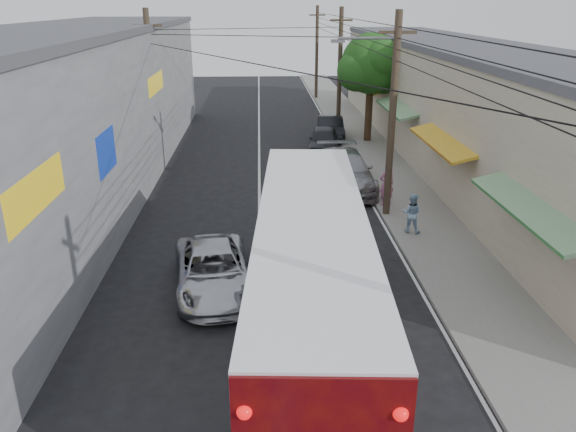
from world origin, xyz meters
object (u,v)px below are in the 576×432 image
object	(u,v)px
parked_car_mid	(324,140)
parked_car_far	(331,128)
pedestrian_near	(387,184)
pedestrian_far	(412,213)
coach_bus	(311,276)
parked_suv	(345,171)
jeepney	(213,270)

from	to	relation	value
parked_car_mid	parked_car_far	xyz separation A→B (m)	(0.80, 3.32, -0.01)
parked_car_mid	pedestrian_near	xyz separation A→B (m)	(1.60, -9.63, 0.32)
parked_car_far	pedestrian_far	world-z (taller)	pedestrian_far
coach_bus	parked_suv	distance (m)	12.99
coach_bus	parked_suv	xyz separation A→B (m)	(2.71, 12.67, -1.00)
coach_bus	parked_car_mid	bearing A→B (deg)	86.50
pedestrian_far	parked_suv	bearing A→B (deg)	-50.46
parked_suv	parked_car_far	bearing A→B (deg)	85.83
coach_bus	jeepney	distance (m)	4.10
parked_suv	jeepney	bearing A→B (deg)	-119.79
parked_car_mid	pedestrian_far	distance (m)	12.87
pedestrian_near	pedestrian_far	distance (m)	3.12
pedestrian_near	pedestrian_far	xyz separation A→B (m)	(0.29, -3.10, -0.16)
parked_car_mid	pedestrian_near	bearing A→B (deg)	-72.75
coach_bus	pedestrian_far	xyz separation A→B (m)	(4.38, 6.85, -0.97)
parked_suv	pedestrian_far	distance (m)	6.06
parked_suv	parked_car_mid	size ratio (longest dim) A/B	1.39
jeepney	pedestrian_far	world-z (taller)	pedestrian_far
jeepney	parked_car_mid	world-z (taller)	parked_car_mid
pedestrian_far	parked_car_mid	bearing A→B (deg)	-58.04
pedestrian_near	parked_suv	bearing A→B (deg)	-77.67
parked_suv	pedestrian_near	xyz separation A→B (m)	(1.38, -2.72, 0.19)
parked_suv	parked_car_far	distance (m)	10.25
coach_bus	parked_suv	bearing A→B (deg)	81.69
pedestrian_near	jeepney	bearing A→B (deg)	31.58
parked_suv	pedestrian_near	size ratio (longest dim) A/B	3.18
parked_suv	parked_car_far	world-z (taller)	parked_suv
coach_bus	jeepney	size ratio (longest dim) A/B	2.62
coach_bus	jeepney	world-z (taller)	coach_bus
jeepney	parked_car_far	bearing A→B (deg)	65.41
pedestrian_near	coach_bus	bearing A→B (deg)	52.97
jeepney	pedestrian_near	distance (m)	9.83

